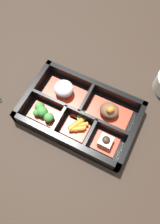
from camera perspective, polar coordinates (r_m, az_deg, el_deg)
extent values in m
plane|color=black|center=(0.61, 0.00, -0.96)|extent=(3.00, 3.00, 0.00)
cube|color=black|center=(0.61, 0.00, -0.78)|extent=(0.31, 0.20, 0.01)
cube|color=black|center=(0.56, -4.22, -7.62)|extent=(0.31, 0.01, 0.05)
cube|color=black|center=(0.63, 3.77, 6.71)|extent=(0.31, 0.01, 0.05)
cube|color=black|center=(0.63, -12.03, 5.42)|extent=(0.01, 0.20, 0.05)
cube|color=black|center=(0.58, 13.16, -6.04)|extent=(0.01, 0.20, 0.05)
cube|color=black|center=(0.59, -0.32, -0.63)|extent=(0.28, 0.01, 0.05)
cube|color=black|center=(0.58, -5.23, -2.24)|extent=(0.01, 0.08, 0.05)
cube|color=black|center=(0.57, 2.63, -5.99)|extent=(0.01, 0.08, 0.05)
cube|color=black|center=(0.61, 1.64, 2.90)|extent=(0.01, 0.09, 0.05)
cube|color=#B22D19|center=(0.63, -4.10, 4.89)|extent=(0.12, 0.07, 0.01)
ellipsoid|color=silver|center=(0.61, -4.25, 6.03)|extent=(0.05, 0.05, 0.04)
cube|color=#B22D19|center=(0.61, 7.46, -0.29)|extent=(0.12, 0.07, 0.01)
ellipsoid|color=brown|center=(0.59, 7.66, 0.41)|extent=(0.05, 0.05, 0.03)
sphere|color=#D1661E|center=(0.57, 8.11, 0.64)|extent=(0.02, 0.02, 0.02)
sphere|color=#D1661E|center=(0.57, 7.74, 0.49)|extent=(0.02, 0.02, 0.02)
cube|color=#B22D19|center=(0.61, -9.29, -0.52)|extent=(0.08, 0.05, 0.01)
sphere|color=#387A33|center=(0.60, -11.14, -0.23)|extent=(0.02, 0.02, 0.02)
sphere|color=#387A33|center=(0.60, -10.47, 1.28)|extent=(0.03, 0.03, 0.03)
sphere|color=#387A33|center=(0.59, -9.82, 0.05)|extent=(0.03, 0.03, 0.03)
sphere|color=#387A33|center=(0.58, -8.14, -1.51)|extent=(0.03, 0.03, 0.03)
sphere|color=#387A33|center=(0.59, -10.04, 0.16)|extent=(0.03, 0.03, 0.03)
cube|color=#B22D19|center=(0.58, -1.29, -4.39)|extent=(0.07, 0.05, 0.01)
cylinder|color=orange|center=(0.58, 0.06, -4.45)|extent=(0.03, 0.03, 0.01)
cylinder|color=orange|center=(0.58, -1.07, -3.34)|extent=(0.03, 0.05, 0.02)
cylinder|color=orange|center=(0.57, -0.90, -4.49)|extent=(0.04, 0.03, 0.01)
cylinder|color=orange|center=(0.58, -0.18, -3.60)|extent=(0.04, 0.04, 0.01)
cube|color=#B22D19|center=(0.58, 6.54, -8.05)|extent=(0.07, 0.05, 0.01)
cube|color=beige|center=(0.56, 6.69, -7.66)|extent=(0.03, 0.03, 0.02)
ellipsoid|color=black|center=(0.55, 6.86, -7.20)|extent=(0.02, 0.02, 0.01)
cube|color=#B22D19|center=(0.60, 0.01, -1.21)|extent=(0.04, 0.03, 0.01)
cylinder|color=#75A84C|center=(0.59, 0.38, -1.56)|extent=(0.02, 0.02, 0.01)
cylinder|color=#75A84C|center=(0.59, 0.63, -0.84)|extent=(0.02, 0.02, 0.01)
cylinder|color=#75A84C|center=(0.59, -0.51, -0.53)|extent=(0.02, 0.02, 0.00)
cylinder|color=#75A84C|center=(0.59, 0.95, -0.90)|extent=(0.02, 0.02, 0.01)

